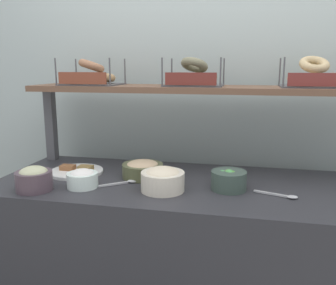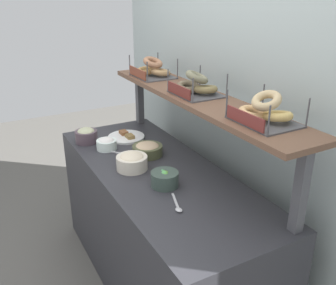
{
  "view_description": "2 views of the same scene",
  "coord_description": "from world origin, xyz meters",
  "px_view_note": "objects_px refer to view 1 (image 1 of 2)",
  "views": [
    {
      "loc": [
        0.25,
        -1.6,
        1.38
      ],
      "look_at": [
        -0.12,
        0.09,
        1.02
      ],
      "focal_mm": 39.11,
      "sensor_mm": 36.0,
      "label": 1
    },
    {
      "loc": [
        1.82,
        -0.92,
        1.88
      ],
      "look_at": [
        -0.02,
        0.08,
        1.01
      ],
      "focal_mm": 40.45,
      "sensor_mm": 36.0,
      "label": 2
    }
  ],
  "objects_px": {
    "bowl_tuna_salad": "(34,178)",
    "bowl_potato_salad": "(163,179)",
    "bowl_veggie_mix": "(229,180)",
    "bagel_basket_plain": "(313,77)",
    "bagel_basket_everything": "(91,76)",
    "serving_spoon_near_plate": "(282,195)",
    "bagel_basket_poppy": "(194,76)",
    "serving_spoon_by_edge": "(124,182)",
    "bowl_hummus": "(143,169)",
    "serving_plate_white": "(76,171)",
    "bowl_cream_cheese": "(82,178)"
  },
  "relations": [
    {
      "from": "bowl_hummus",
      "to": "bowl_cream_cheese",
      "type": "distance_m",
      "value": 0.3
    },
    {
      "from": "serving_spoon_near_plate",
      "to": "serving_spoon_by_edge",
      "type": "height_order",
      "value": "same"
    },
    {
      "from": "serving_spoon_by_edge",
      "to": "bagel_basket_plain",
      "type": "height_order",
      "value": "bagel_basket_plain"
    },
    {
      "from": "bowl_tuna_salad",
      "to": "serving_plate_white",
      "type": "xyz_separation_m",
      "value": [
        0.06,
        0.28,
        -0.04
      ]
    },
    {
      "from": "bagel_basket_everything",
      "to": "bagel_basket_plain",
      "type": "xyz_separation_m",
      "value": [
        1.13,
        0.03,
        0.0
      ]
    },
    {
      "from": "bowl_hummus",
      "to": "serving_plate_white",
      "type": "relative_size",
      "value": 0.74
    },
    {
      "from": "bowl_hummus",
      "to": "bowl_cream_cheese",
      "type": "height_order",
      "value": "bowl_hummus"
    },
    {
      "from": "bowl_cream_cheese",
      "to": "bagel_basket_poppy",
      "type": "distance_m",
      "value": 0.75
    },
    {
      "from": "serving_plate_white",
      "to": "serving_spoon_near_plate",
      "type": "bearing_deg",
      "value": -7.94
    },
    {
      "from": "bowl_cream_cheese",
      "to": "bagel_basket_everything",
      "type": "relative_size",
      "value": 0.45
    },
    {
      "from": "bowl_hummus",
      "to": "bagel_basket_everything",
      "type": "distance_m",
      "value": 0.59
    },
    {
      "from": "bowl_tuna_salad",
      "to": "serving_spoon_near_plate",
      "type": "relative_size",
      "value": 0.89
    },
    {
      "from": "bowl_veggie_mix",
      "to": "bagel_basket_everything",
      "type": "relative_size",
      "value": 0.51
    },
    {
      "from": "bowl_hummus",
      "to": "bagel_basket_poppy",
      "type": "height_order",
      "value": "bagel_basket_poppy"
    },
    {
      "from": "bowl_cream_cheese",
      "to": "serving_spoon_near_plate",
      "type": "distance_m",
      "value": 0.86
    },
    {
      "from": "bowl_tuna_salad",
      "to": "bagel_basket_poppy",
      "type": "relative_size",
      "value": 0.53
    },
    {
      "from": "serving_plate_white",
      "to": "bagel_basket_plain",
      "type": "xyz_separation_m",
      "value": [
        1.13,
        0.25,
        0.47
      ]
    },
    {
      "from": "bagel_basket_everything",
      "to": "bagel_basket_poppy",
      "type": "height_order",
      "value": "bagel_basket_poppy"
    },
    {
      "from": "bowl_tuna_salad",
      "to": "serving_spoon_by_edge",
      "type": "bearing_deg",
      "value": 24.93
    },
    {
      "from": "bowl_veggie_mix",
      "to": "bagel_basket_plain",
      "type": "xyz_separation_m",
      "value": [
        0.37,
        0.34,
        0.44
      ]
    },
    {
      "from": "bowl_veggie_mix",
      "to": "bowl_hummus",
      "type": "bearing_deg",
      "value": 167.17
    },
    {
      "from": "bowl_tuna_salad",
      "to": "bowl_hummus",
      "type": "bearing_deg",
      "value": 34.79
    },
    {
      "from": "bowl_potato_salad",
      "to": "serving_spoon_by_edge",
      "type": "bearing_deg",
      "value": 165.34
    },
    {
      "from": "serving_plate_white",
      "to": "bagel_basket_everything",
      "type": "height_order",
      "value": "bagel_basket_everything"
    },
    {
      "from": "bowl_tuna_salad",
      "to": "bagel_basket_everything",
      "type": "bearing_deg",
      "value": 82.51
    },
    {
      "from": "bowl_tuna_salad",
      "to": "serving_spoon_near_plate",
      "type": "distance_m",
      "value": 1.06
    },
    {
      "from": "bowl_veggie_mix",
      "to": "serving_plate_white",
      "type": "relative_size",
      "value": 0.58
    },
    {
      "from": "bowl_tuna_salad",
      "to": "bagel_basket_everything",
      "type": "height_order",
      "value": "bagel_basket_everything"
    },
    {
      "from": "bowl_hummus",
      "to": "serving_spoon_near_plate",
      "type": "xyz_separation_m",
      "value": [
        0.64,
        -0.14,
        -0.03
      ]
    },
    {
      "from": "bagel_basket_everything",
      "to": "bagel_basket_poppy",
      "type": "bearing_deg",
      "value": 1.28
    },
    {
      "from": "serving_spoon_by_edge",
      "to": "bagel_basket_poppy",
      "type": "relative_size",
      "value": 0.51
    },
    {
      "from": "bowl_hummus",
      "to": "bowl_potato_salad",
      "type": "height_order",
      "value": "bowl_potato_salad"
    },
    {
      "from": "bowl_veggie_mix",
      "to": "bagel_basket_everything",
      "type": "distance_m",
      "value": 0.93
    },
    {
      "from": "serving_spoon_near_plate",
      "to": "bagel_basket_everything",
      "type": "relative_size",
      "value": 0.58
    },
    {
      "from": "bowl_potato_salad",
      "to": "serving_spoon_by_edge",
      "type": "xyz_separation_m",
      "value": [
        -0.2,
        0.05,
        -0.05
      ]
    },
    {
      "from": "serving_plate_white",
      "to": "bagel_basket_poppy",
      "type": "relative_size",
      "value": 0.91
    },
    {
      "from": "bowl_veggie_mix",
      "to": "bagel_basket_poppy",
      "type": "xyz_separation_m",
      "value": [
        -0.21,
        0.32,
        0.44
      ]
    },
    {
      "from": "serving_spoon_near_plate",
      "to": "bagel_basket_poppy",
      "type": "height_order",
      "value": "bagel_basket_poppy"
    },
    {
      "from": "bowl_tuna_salad",
      "to": "bowl_cream_cheese",
      "type": "bearing_deg",
      "value": 23.75
    },
    {
      "from": "bowl_cream_cheese",
      "to": "bagel_basket_everything",
      "type": "distance_m",
      "value": 0.61
    },
    {
      "from": "bowl_tuna_salad",
      "to": "bowl_potato_salad",
      "type": "bearing_deg",
      "value": 11.62
    },
    {
      "from": "bagel_basket_poppy",
      "to": "bowl_cream_cheese",
      "type": "bearing_deg",
      "value": -135.21
    },
    {
      "from": "serving_spoon_near_plate",
      "to": "bowl_tuna_salad",
      "type": "bearing_deg",
      "value": -172.4
    },
    {
      "from": "serving_spoon_near_plate",
      "to": "bagel_basket_poppy",
      "type": "distance_m",
      "value": 0.74
    },
    {
      "from": "bagel_basket_everything",
      "to": "bowl_hummus",
      "type": "bearing_deg",
      "value": -32.11
    },
    {
      "from": "bowl_potato_salad",
      "to": "serving_plate_white",
      "type": "distance_m",
      "value": 0.52
    },
    {
      "from": "bowl_potato_salad",
      "to": "serving_spoon_near_plate",
      "type": "distance_m",
      "value": 0.5
    },
    {
      "from": "bowl_tuna_salad",
      "to": "bagel_basket_plain",
      "type": "bearing_deg",
      "value": 23.77
    },
    {
      "from": "serving_plate_white",
      "to": "serving_spoon_by_edge",
      "type": "xyz_separation_m",
      "value": [
        0.29,
        -0.11,
        -0.0
      ]
    },
    {
      "from": "bagel_basket_poppy",
      "to": "bagel_basket_plain",
      "type": "relative_size",
      "value": 0.97
    }
  ]
}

